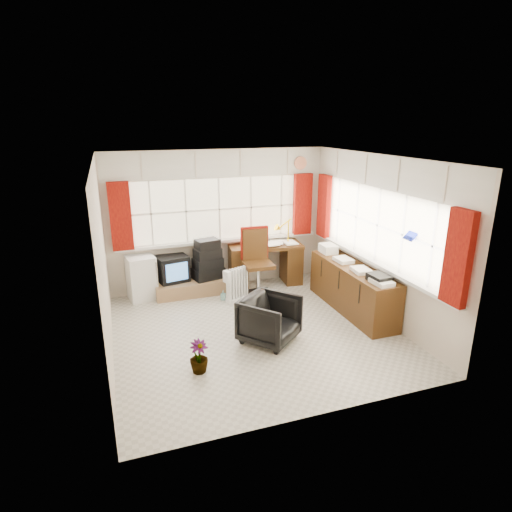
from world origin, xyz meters
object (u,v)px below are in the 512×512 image
at_px(radiator, 237,288).
at_px(desk, 264,261).
at_px(desk_lamp, 288,226).
at_px(task_chair, 256,259).
at_px(credenza, 352,287).
at_px(mini_fridge, 141,278).
at_px(tv_bench, 195,287).
at_px(crt_tv, 172,268).
at_px(office_chair, 270,319).

bearing_deg(radiator, desk, 41.88).
relative_size(desk_lamp, radiator, 0.79).
xyz_separation_m(desk, task_chair, (-0.31, -0.43, 0.21)).
relative_size(desk_lamp, task_chair, 0.39).
bearing_deg(credenza, desk, 120.01).
relative_size(task_chair, mini_fridge, 1.57).
relative_size(radiator, tv_bench, 0.42).
height_order(tv_bench, crt_tv, crt_tv).
xyz_separation_m(desk_lamp, mini_fridge, (-2.69, 0.09, -0.72)).
bearing_deg(crt_tv, radiator, -35.38).
distance_m(office_chair, credenza, 1.72).
xyz_separation_m(task_chair, crt_tv, (-1.41, 0.47, -0.16)).
bearing_deg(task_chair, desk_lamp, 24.12).
bearing_deg(credenza, desk_lamp, 108.18).
bearing_deg(task_chair, office_chair, -102.93).
relative_size(task_chair, tv_bench, 0.86).
bearing_deg(tv_bench, office_chair, -72.45).
distance_m(radiator, tv_bench, 0.86).
bearing_deg(desk, crt_tv, 178.65).
distance_m(credenza, mini_fridge, 3.56).
height_order(desk, tv_bench, desk).
relative_size(desk_lamp, crt_tv, 0.80).
bearing_deg(desk, credenza, -59.99).
relative_size(tv_bench, mini_fridge, 1.83).
bearing_deg(mini_fridge, radiator, -23.22).
bearing_deg(task_chair, desk, 54.00).
relative_size(desk_lamp, office_chair, 0.65).
height_order(tv_bench, mini_fridge, mini_fridge).
distance_m(radiator, crt_tv, 1.23).
height_order(office_chair, mini_fridge, mini_fridge).
bearing_deg(desk_lamp, mini_fridge, 178.01).
height_order(task_chair, crt_tv, task_chair).
bearing_deg(radiator, desk_lamp, 25.70).
bearing_deg(office_chair, mini_fridge, 86.01).
xyz_separation_m(radiator, mini_fridge, (-1.53, 0.65, 0.14)).
xyz_separation_m(crt_tv, mini_fridge, (-0.54, -0.05, -0.10)).
xyz_separation_m(desk, office_chair, (-0.70, -2.13, -0.11)).
bearing_deg(mini_fridge, credenza, -26.60).
bearing_deg(office_chair, radiator, 51.04).
height_order(credenza, tv_bench, credenza).
bearing_deg(mini_fridge, office_chair, -53.83).
relative_size(tv_bench, crt_tv, 2.38).
xyz_separation_m(desk, credenza, (0.92, -1.60, -0.04)).
relative_size(office_chair, credenza, 0.36).
height_order(office_chair, credenza, credenza).
bearing_deg(radiator, mini_fridge, 156.78).
xyz_separation_m(credenza, mini_fridge, (-3.19, 1.60, -0.01)).
distance_m(desk, desk_lamp, 0.80).
bearing_deg(credenza, tv_bench, 146.30).
bearing_deg(desk, office_chair, -108.26).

